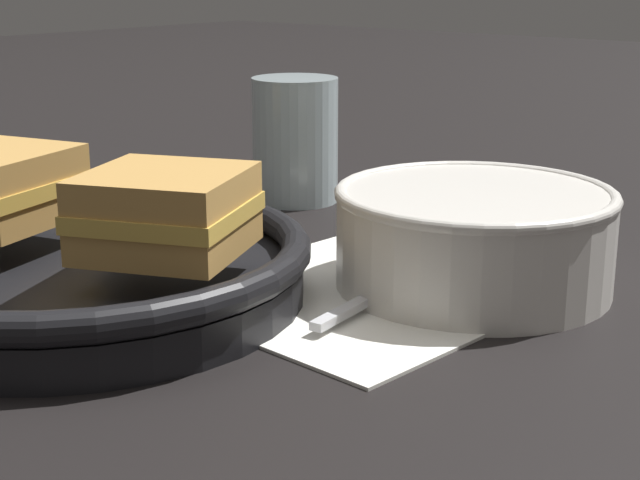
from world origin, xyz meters
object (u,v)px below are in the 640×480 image
(soup_bowl, at_px, (474,231))
(sandwich_near_left, at_px, (166,212))
(drinking_glass, at_px, (295,140))
(skillet, at_px, (80,269))
(spoon, at_px, (418,272))

(soup_bowl, relative_size, sandwich_near_left, 1.53)
(soup_bowl, bearing_deg, drinking_glass, 66.16)
(skillet, bearing_deg, drinking_glass, 14.35)
(drinking_glass, bearing_deg, skillet, -165.65)
(soup_bowl, bearing_deg, spoon, 116.75)
(skillet, bearing_deg, sandwich_near_left, -79.45)
(soup_bowl, distance_m, drinking_glass, 0.26)
(soup_bowl, distance_m, spoon, 0.04)
(soup_bowl, height_order, spoon, soup_bowl)
(skillet, distance_m, drinking_glass, 0.29)
(spoon, height_order, drinking_glass, drinking_glass)
(spoon, distance_m, drinking_glass, 0.25)
(spoon, height_order, sandwich_near_left, sandwich_near_left)
(skillet, relative_size, sandwich_near_left, 2.43)
(skillet, xyz_separation_m, sandwich_near_left, (0.01, -0.07, 0.04))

